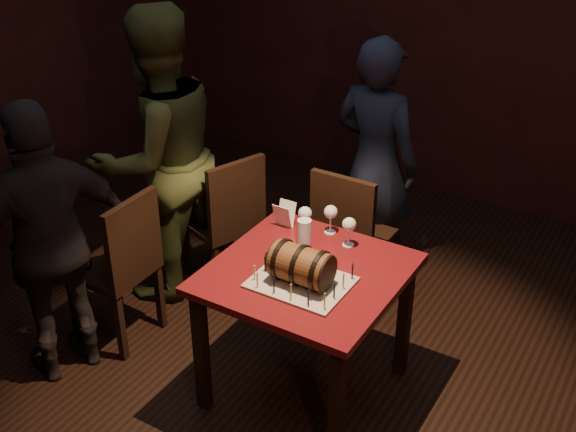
{
  "coord_description": "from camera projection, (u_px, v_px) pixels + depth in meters",
  "views": [
    {
      "loc": [
        1.56,
        -2.61,
        2.68
      ],
      "look_at": [
        -0.05,
        0.05,
        0.95
      ],
      "focal_mm": 45.0,
      "sensor_mm": 36.0,
      "label": 1
    }
  ],
  "objects": [
    {
      "name": "wine_glass_left",
      "position": [
        305.0,
        215.0,
        3.74
      ],
      "size": [
        0.07,
        0.07,
        0.16
      ],
      "color": "silver",
      "rests_on": "pub_table"
    },
    {
      "name": "room_shell",
      "position": [
        292.0,
        137.0,
        3.28
      ],
      "size": [
        5.04,
        5.04,
        2.8
      ],
      "color": "black",
      "rests_on": "ground"
    },
    {
      "name": "person_left_front",
      "position": [
        52.0,
        245.0,
        3.65
      ],
      "size": [
        0.69,
        0.98,
        1.55
      ],
      "primitive_type": "imported",
      "rotation": [
        0.0,
        0.0,
        -1.96
      ],
      "color": "black",
      "rests_on": "ground"
    },
    {
      "name": "pint_of_ale",
      "position": [
        304.0,
        233.0,
        3.66
      ],
      "size": [
        0.07,
        0.07,
        0.15
      ],
      "color": "silver",
      "rests_on": "pub_table"
    },
    {
      "name": "chair_back",
      "position": [
        349.0,
        233.0,
        4.26
      ],
      "size": [
        0.4,
        0.4,
        0.93
      ],
      "color": "black",
      "rests_on": "ground"
    },
    {
      "name": "person_left_rear",
      "position": [
        159.0,
        158.0,
        4.27
      ],
      "size": [
        0.92,
        1.05,
        1.81
      ],
      "primitive_type": "imported",
      "rotation": [
        0.0,
        0.0,
        -1.88
      ],
      "color": "#3C4321",
      "rests_on": "ground"
    },
    {
      "name": "barrel_cake",
      "position": [
        301.0,
        265.0,
        3.35
      ],
      "size": [
        0.34,
        0.2,
        0.2
      ],
      "color": "brown",
      "rests_on": "cake_board"
    },
    {
      "name": "pub_table",
      "position": [
        306.0,
        289.0,
        3.55
      ],
      "size": [
        0.9,
        0.9,
        0.75
      ],
      "color": "#4D0C12",
      "rests_on": "ground"
    },
    {
      "name": "person_back",
      "position": [
        375.0,
        163.0,
        4.47
      ],
      "size": [
        0.62,
        0.44,
        1.59
      ],
      "primitive_type": "imported",
      "rotation": [
        0.0,
        0.0,
        3.03
      ],
      "color": "black",
      "rests_on": "ground"
    },
    {
      "name": "menu_card",
      "position": [
        284.0,
        215.0,
        3.85
      ],
      "size": [
        0.1,
        0.05,
        0.13
      ],
      "primitive_type": null,
      "color": "white",
      "rests_on": "pub_table"
    },
    {
      "name": "birthday_candles",
      "position": [
        301.0,
        274.0,
        3.37
      ],
      "size": [
        0.4,
        0.3,
        0.09
      ],
      "color": "#F4DF92",
      "rests_on": "cake_board"
    },
    {
      "name": "chair_left_front",
      "position": [
        123.0,
        262.0,
        3.98
      ],
      "size": [
        0.41,
        0.41,
        0.93
      ],
      "color": "black",
      "rests_on": "ground"
    },
    {
      "name": "wine_glass_right",
      "position": [
        349.0,
        226.0,
        3.64
      ],
      "size": [
        0.07,
        0.07,
        0.16
      ],
      "color": "silver",
      "rests_on": "pub_table"
    },
    {
      "name": "wine_glass_mid",
      "position": [
        331.0,
        213.0,
        3.75
      ],
      "size": [
        0.07,
        0.07,
        0.16
      ],
      "color": "silver",
      "rests_on": "pub_table"
    },
    {
      "name": "cake_board",
      "position": [
        301.0,
        282.0,
        3.39
      ],
      "size": [
        0.45,
        0.35,
        0.01
      ],
      "primitive_type": "cube",
      "color": "#A99B88",
      "rests_on": "pub_table"
    },
    {
      "name": "chair_left_rear",
      "position": [
        228.0,
        218.0,
        4.42
      ],
      "size": [
        0.51,
        0.51,
        0.93
      ],
      "color": "black",
      "rests_on": "ground"
    }
  ]
}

